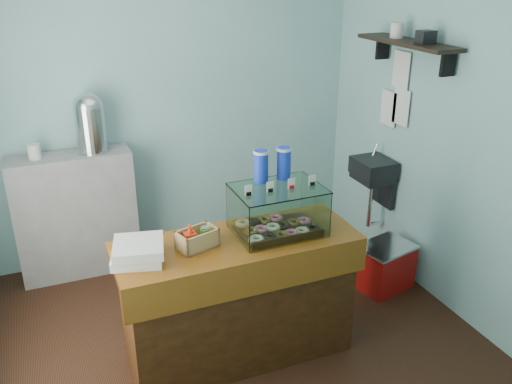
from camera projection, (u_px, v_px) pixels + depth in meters
name	position (u px, v px, depth m)	size (l,w,h in m)	color
ground	(227.00, 331.00, 4.09)	(3.50, 3.50, 0.00)	black
room_shell	(225.00, 109.00, 3.43)	(3.54, 3.04, 2.82)	#7AAAB2
counter	(238.00, 298.00, 3.69)	(1.60, 0.60, 0.90)	#48240D
back_shelf	(76.00, 215.00, 4.68)	(1.00, 0.32, 1.10)	#969699
display_case	(276.00, 207.00, 3.59)	(0.58, 0.43, 0.54)	#351F0F
condiment_crate	(196.00, 239.00, 3.40)	(0.28, 0.22, 0.17)	tan
pastry_boxes	(138.00, 251.00, 3.26)	(0.37, 0.37, 0.12)	silver
coffee_urn	(90.00, 121.00, 4.43)	(0.27, 0.27, 0.50)	silver
red_cooler	(385.00, 266.00, 4.57)	(0.52, 0.44, 0.40)	#AF100E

